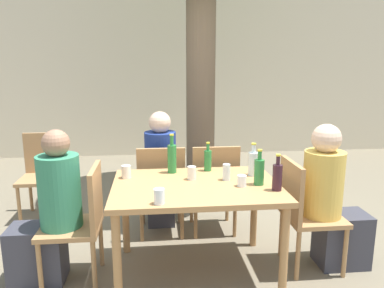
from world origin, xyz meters
The scene contains 21 objects.
ground_plane centered at (0.00, 0.00, 0.00)m, with size 30.00×30.00×0.00m, color #706651.
cafe_building_wall centered at (0.00, 4.05, 1.40)m, with size 10.00×0.08×2.80m.
dining_table_front centered at (0.00, 0.00, 0.66)m, with size 1.27×0.91×0.74m.
patio_chair_0 centered at (-0.87, 0.00, 0.51)m, with size 0.44×0.44×0.90m.
patio_chair_1 centered at (0.87, 0.00, 0.51)m, with size 0.44×0.44×0.90m.
patio_chair_2 centered at (-0.25, 0.69, 0.51)m, with size 0.44×0.44×0.90m.
patio_chair_3 centered at (0.25, 0.69, 0.51)m, with size 0.44×0.44×0.90m.
patio_chair_4 centered at (-1.52, 1.36, 0.51)m, with size 0.44×0.44×0.90m.
person_seated_0 centered at (-1.11, 0.00, 0.52)m, with size 0.55×0.31×1.19m.
person_seated_1 centered at (1.10, 0.00, 0.53)m, with size 0.56×0.32×1.19m.
person_seated_2 centered at (-0.25, 0.93, 0.53)m, with size 0.30×0.55×1.20m.
green_bottle_0 centered at (-0.17, 0.33, 0.87)m, with size 0.08×0.08×0.33m.
green_bottle_1 centered at (0.47, -0.06, 0.85)m, with size 0.08×0.08×0.27m.
green_bottle_2 centered at (0.14, 0.35, 0.84)m, with size 0.06×0.06×0.25m.
wine_bottle_3 centered at (0.57, -0.20, 0.85)m, with size 0.07×0.07×0.27m.
water_bottle_4 centered at (0.49, 0.18, 0.85)m, with size 0.08×0.08×0.27m.
drinking_glass_0 centered at (0.25, 0.08, 0.81)m, with size 0.06×0.06×0.13m.
drinking_glass_1 centered at (-0.02, 0.12, 0.80)m, with size 0.07×0.07×0.11m.
drinking_glass_2 centered at (-0.29, -0.38, 0.79)m, with size 0.07×0.07×0.10m.
drinking_glass_3 centered at (-0.54, 0.22, 0.79)m, with size 0.08×0.08×0.10m.
drinking_glass_4 centered at (0.34, -0.08, 0.78)m, with size 0.07×0.07×0.08m.
Camera 1 is at (-0.31, -2.71, 1.65)m, focal length 35.00 mm.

